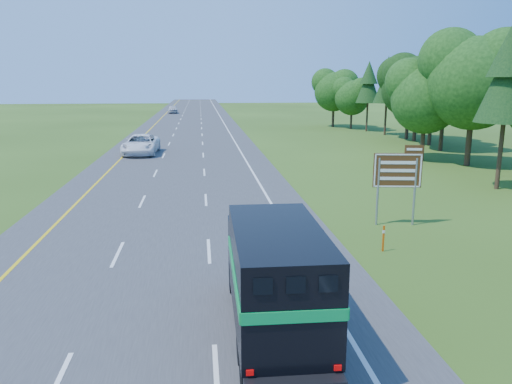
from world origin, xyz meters
TOP-DOWN VIEW (x-y plane):
  - road at (0.00, 50.00)m, footprint 15.00×260.00m
  - lane_markings at (0.00, 50.00)m, footprint 11.15×260.00m
  - tree_wall_right at (26.00, 30.00)m, footprint 16.00×100.00m
  - horse_truck at (3.48, 3.95)m, footprint 2.37×7.21m
  - white_suv at (-4.00, 39.41)m, footprint 3.23×6.68m
  - far_car at (-4.08, 99.96)m, footprint 2.34×5.05m
  - exit_sign at (10.91, 13.91)m, footprint 2.28×0.41m
  - delineator at (8.93, 10.25)m, footprint 0.09×0.05m

SIDE VIEW (x-z plane):
  - road at x=0.00m, z-range 0.00..0.04m
  - lane_markings at x=0.00m, z-range 0.04..0.05m
  - delineator at x=8.93m, z-range 0.04..1.13m
  - far_car at x=-4.08m, z-range 0.04..1.71m
  - white_suv at x=-4.00m, z-range 0.04..1.87m
  - horse_truck at x=3.48m, z-range 0.15..3.33m
  - exit_sign at x=10.91m, z-range 0.58..4.48m
  - tree_wall_right at x=26.00m, z-range 0.00..12.00m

